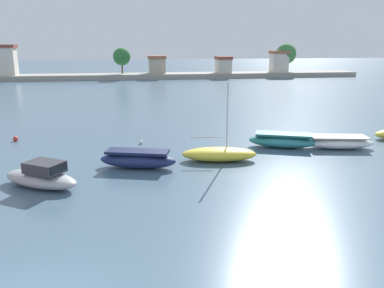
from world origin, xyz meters
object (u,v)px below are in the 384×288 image
moored_boat_6 (338,142)px  moored_boat_2 (41,177)px  mooring_buoy_0 (141,142)px  moored_boat_4 (219,154)px  mooring_buoy_1 (16,139)px  moored_boat_5 (283,141)px  moored_boat_3 (138,159)px

moored_boat_6 → moored_boat_2: bearing=-155.6°
mooring_buoy_0 → moored_boat_4: bearing=-46.8°
mooring_buoy_0 → mooring_buoy_1: 10.61m
moored_boat_5 → moored_boat_6: bearing=8.0°
moored_boat_4 → moored_boat_5: moored_boat_4 is taller
moored_boat_3 → mooring_buoy_1: 13.26m
moored_boat_4 → mooring_buoy_0: 7.62m
moored_boat_4 → mooring_buoy_0: size_ratio=17.96×
moored_boat_6 → mooring_buoy_0: (-15.06, 3.85, -0.32)m
mooring_buoy_1 → moored_boat_6: bearing=-14.2°
mooring_buoy_1 → moored_boat_2: bearing=-68.7°
moored_boat_3 → mooring_buoy_0: size_ratio=17.51×
moored_boat_6 → mooring_buoy_0: moored_boat_6 is taller
moored_boat_5 → moored_boat_6: moored_boat_5 is taller
moored_boat_3 → mooring_buoy_0: 6.28m
moored_boat_3 → moored_boat_6: size_ratio=0.94×
moored_boat_4 → moored_boat_6: (9.85, 1.70, -0.01)m
moored_boat_3 → moored_boat_6: bearing=25.4°
moored_boat_5 → mooring_buoy_0: 11.29m
mooring_buoy_0 → moored_boat_6: bearing=-14.4°
moored_boat_5 → moored_boat_2: bearing=-139.3°
moored_boat_3 → moored_boat_6: (15.45, 2.40, -0.09)m
mooring_buoy_0 → moored_boat_2: bearing=-123.5°
mooring_buoy_0 → mooring_buoy_1: mooring_buoy_1 is taller
mooring_buoy_1 → moored_boat_4: bearing=-27.6°
moored_boat_2 → moored_boat_4: moored_boat_4 is taller
moored_boat_2 → moored_boat_3: size_ratio=0.97×
moored_boat_5 → mooring_buoy_1: moored_boat_5 is taller
moored_boat_2 → mooring_buoy_0: 10.61m
moored_boat_5 → moored_boat_4: bearing=-133.9°
moored_boat_6 → mooring_buoy_1: moored_boat_6 is taller
moored_boat_2 → moored_boat_5: 17.78m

